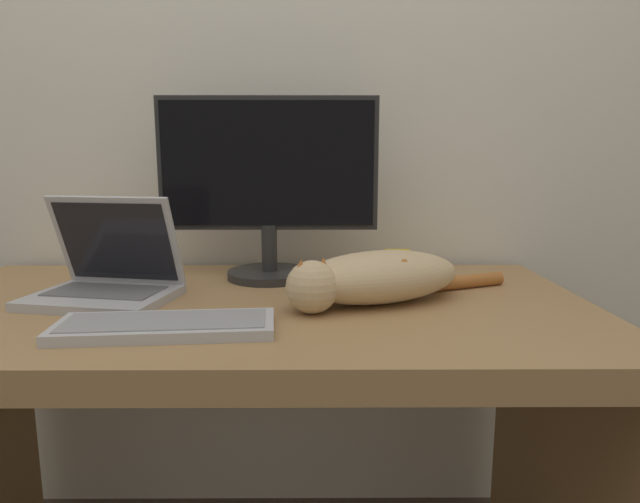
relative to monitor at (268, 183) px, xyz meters
The scene contains 7 objects.
wall_back 0.36m from the monitor, 97.90° to the left, with size 6.40×0.06×2.60m.
desk 0.47m from the monitor, 97.98° to the right, with size 1.49×0.78×0.77m.
monitor is the anchor object (origin of this frame).
laptop 0.45m from the monitor, 148.03° to the right, with size 0.33×0.27×0.23m.
external_keyboard 0.52m from the monitor, 108.91° to the right, with size 0.40×0.17×0.02m.
cat 0.39m from the monitor, 44.77° to the right, with size 0.53×0.33×0.11m.
small_toy 0.40m from the monitor, ahead, with size 0.07×0.07×0.07m.
Camera 1 is at (0.15, -0.75, 1.08)m, focal length 30.00 mm.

